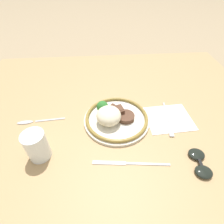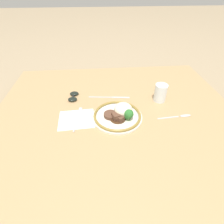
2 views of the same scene
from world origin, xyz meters
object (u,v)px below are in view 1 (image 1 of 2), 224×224
plate (114,117)px  spoon (31,122)px  juice_glass (37,146)px  fork (168,121)px  sunglasses (200,163)px  knife (128,163)px

plate → spoon: plate is taller
juice_glass → fork: juice_glass is taller
juice_glass → sunglasses: (-0.47, 0.07, -0.04)m
fork → sunglasses: sunglasses is taller
juice_glass → knife: 0.27m
juice_glass → fork: bearing=-166.1°
knife → fork: bearing=-131.1°
plate → fork: size_ratio=1.35×
fork → spoon: bearing=-86.9°
knife → spoon: size_ratio=1.33×
fork → knife: fork is taller
fork → knife: (0.17, 0.16, -0.00)m
knife → spoon: (0.33, -0.20, 0.00)m
knife → sunglasses: sunglasses is taller
fork → spoon: same height
plate → fork: 0.20m
juice_glass → spoon: bearing=-65.4°
spoon → sunglasses: 0.58m
spoon → sunglasses: sunglasses is taller
juice_glass → sunglasses: 0.48m
juice_glass → sunglasses: juice_glass is taller
plate → spoon: size_ratio=1.39×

